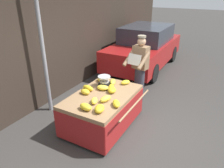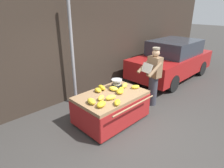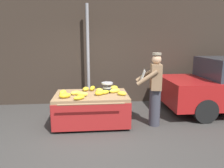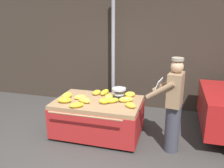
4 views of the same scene
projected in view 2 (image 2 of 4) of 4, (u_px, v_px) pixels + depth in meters
name	position (u px, v px, depth m)	size (l,w,h in m)	color
ground_plane	(133.00, 131.00, 4.48)	(60.00, 60.00, 0.00)	#383533
back_wall	(67.00, 43.00, 5.54)	(16.00, 0.24, 3.50)	#332821
street_pole	(72.00, 54.00, 5.27)	(0.09, 0.09, 3.00)	gray
banana_cart	(111.00, 101.00, 4.73)	(1.74, 1.32, 0.74)	#93704C
weighing_scale	(117.00, 84.00, 4.99)	(0.28, 0.28, 0.23)	black
banana_bunch_0	(125.00, 85.00, 5.04)	(0.12, 0.28, 0.11)	yellow
banana_bunch_1	(117.00, 102.00, 4.16)	(0.13, 0.27, 0.09)	gold
banana_bunch_2	(102.00, 87.00, 4.90)	(0.12, 0.29, 0.11)	gold
banana_bunch_3	(111.00, 97.00, 4.37)	(0.13, 0.26, 0.11)	yellow
banana_bunch_4	(101.00, 98.00, 4.37)	(0.12, 0.24, 0.10)	yellow
banana_bunch_5	(121.00, 89.00, 4.80)	(0.12, 0.27, 0.10)	gold
banana_bunch_6	(114.00, 89.00, 4.83)	(0.17, 0.25, 0.11)	yellow
banana_bunch_7	(120.00, 92.00, 4.67)	(0.17, 0.22, 0.11)	gold
banana_bunch_8	(98.00, 90.00, 4.76)	(0.15, 0.22, 0.10)	gold
banana_bunch_9	(91.00, 101.00, 4.18)	(0.15, 0.26, 0.12)	yellow
banana_bunch_10	(116.00, 82.00, 5.26)	(0.17, 0.23, 0.11)	yellow
banana_bunch_11	(135.00, 87.00, 4.97)	(0.14, 0.22, 0.09)	yellow
banana_bunch_12	(101.00, 104.00, 4.06)	(0.17, 0.26, 0.11)	gold
vendor_person	(153.00, 77.00, 5.40)	(0.63, 0.58, 1.71)	#383842
parked_car	(172.00, 60.00, 7.64)	(3.91, 1.76, 1.51)	#A51919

